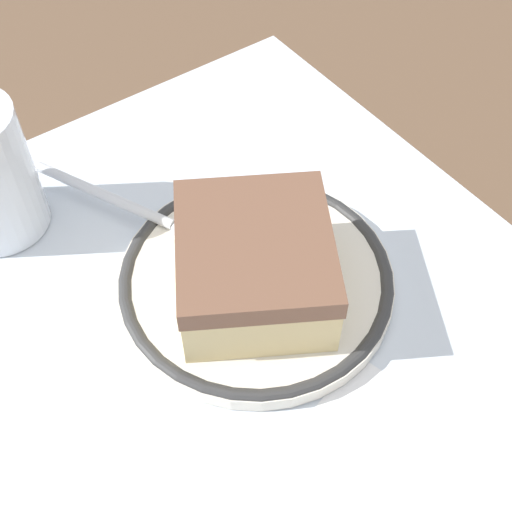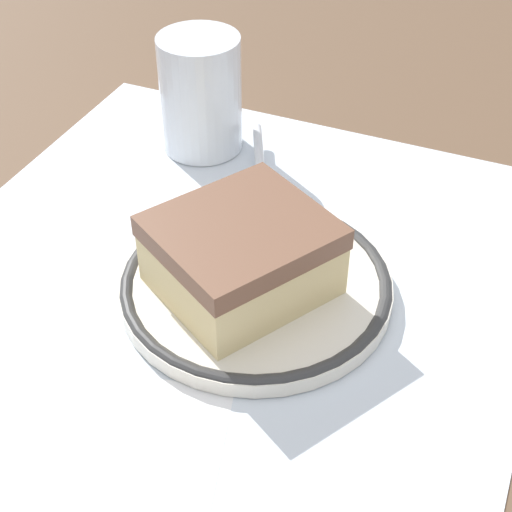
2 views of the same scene
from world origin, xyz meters
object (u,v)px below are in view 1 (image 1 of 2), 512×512
at_px(plate, 256,280).
at_px(spoon, 152,215).
at_px(cake_slice, 255,264).
at_px(napkin, 374,497).

relative_size(plate, spoon, 1.24).
xyz_separation_m(cake_slice, spoon, (0.08, 0.02, -0.02)).
height_order(plate, napkin, plate).
distance_m(plate, spoon, 0.08).
bearing_deg(cake_slice, spoon, 14.49).
bearing_deg(plate, cake_slice, 139.58).
bearing_deg(plate, spoon, 19.98).
height_order(plate, spoon, spoon).
xyz_separation_m(plate, cake_slice, (-0.01, 0.01, 0.03)).
xyz_separation_m(plate, spoon, (0.08, 0.03, 0.01)).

